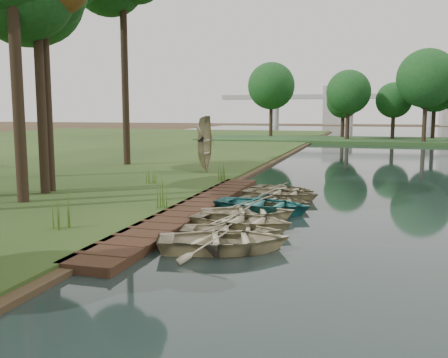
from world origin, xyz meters
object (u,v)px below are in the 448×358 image
(boardwalk, at_px, (193,210))
(rowboat_2, at_px, (241,218))
(stored_rowboat, at_px, (206,167))
(rowboat_1, at_px, (231,228))
(rowboat_0, at_px, (224,237))

(boardwalk, bearing_deg, rowboat_2, -41.41)
(stored_rowboat, bearing_deg, rowboat_1, -158.46)
(rowboat_1, bearing_deg, stored_rowboat, 10.99)
(boardwalk, xyz_separation_m, stored_rowboat, (-2.90, 10.60, 0.50))
(rowboat_2, bearing_deg, boardwalk, 57.22)
(rowboat_1, xyz_separation_m, rowboat_2, (-0.01, 1.33, 0.04))
(boardwalk, distance_m, rowboat_1, 4.39)
(boardwalk, relative_size, rowboat_0, 4.23)
(rowboat_2, bearing_deg, rowboat_0, -167.41)
(rowboat_1, relative_size, stored_rowboat, 0.91)
(boardwalk, xyz_separation_m, rowboat_1, (2.55, -3.56, 0.22))
(rowboat_1, bearing_deg, rowboat_0, 177.14)
(rowboat_1, bearing_deg, boardwalk, 25.52)
(rowboat_0, height_order, rowboat_2, rowboat_0)
(rowboat_0, bearing_deg, rowboat_2, -15.54)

